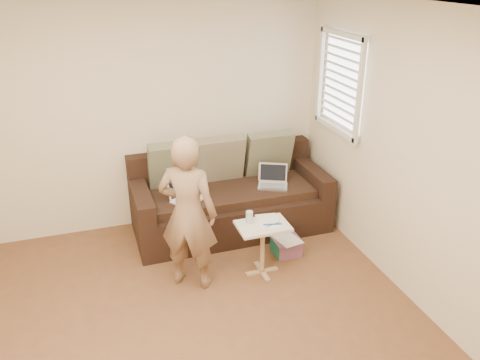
{
  "coord_description": "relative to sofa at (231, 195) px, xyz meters",
  "views": [
    {
      "loc": [
        -0.68,
        -3.04,
        2.89
      ],
      "look_at": [
        0.8,
        1.4,
        0.78
      ],
      "focal_mm": 36.71,
      "sensor_mm": 36.0,
      "label": 1
    }
  ],
  "objects": [
    {
      "name": "pillow_right",
      "position": [
        0.55,
        0.23,
        0.37
      ],
      "size": [
        0.55,
        0.28,
        0.57
      ],
      "primitive_type": null,
      "rotation": [
        0.26,
        0.0,
        0.0
      ],
      "color": "#5D6148",
      "rests_on": "sofa"
    },
    {
      "name": "laptop_silver",
      "position": [
        0.47,
        -0.13,
        0.1
      ],
      "size": [
        0.4,
        0.36,
        0.22
      ],
      "primitive_type": null,
      "rotation": [
        0.0,
        0.0,
        -0.45
      ],
      "color": "#B7BABC",
      "rests_on": "sofa"
    },
    {
      "name": "paper_on_table",
      "position": [
        0.1,
        -0.91,
        0.13
      ],
      "size": [
        0.25,
        0.33,
        0.0
      ],
      "primitive_type": null,
      "rotation": [
        0.0,
        0.0,
        -0.14
      ],
      "color": "white",
      "rests_on": "side_table"
    },
    {
      "name": "pillow_mid",
      "position": [
        -0.05,
        0.23,
        0.37
      ],
      "size": [
        0.55,
        0.27,
        0.57
      ],
      "primitive_type": null,
      "rotation": [
        0.24,
        0.0,
        0.0
      ],
      "color": "#6A674B",
      "rests_on": "sofa"
    },
    {
      "name": "sofa",
      "position": [
        0.0,
        0.0,
        0.0
      ],
      "size": [
        2.2,
        0.95,
        0.85
      ],
      "primitive_type": null,
      "color": "black",
      "rests_on": "ground"
    },
    {
      "name": "scissors",
      "position": [
        0.11,
        -0.99,
        0.13
      ],
      "size": [
        0.2,
        0.14,
        0.02
      ],
      "primitive_type": null,
      "rotation": [
        0.0,
        0.0,
        0.27
      ],
      "color": "silver",
      "rests_on": "side_table"
    },
    {
      "name": "wall_back",
      "position": [
        -0.81,
        0.48,
        0.87
      ],
      "size": [
        4.0,
        0.0,
        4.0
      ],
      "primitive_type": "plane",
      "rotation": [
        1.57,
        0.0,
        0.0
      ],
      "color": "beige",
      "rests_on": "ground"
    },
    {
      "name": "laptop_white",
      "position": [
        -0.52,
        -0.16,
        0.1
      ],
      "size": [
        0.42,
        0.39,
        0.25
      ],
      "primitive_type": null,
      "rotation": [
        0.0,
        0.0,
        0.6
      ],
      "color": "white",
      "rests_on": "sofa"
    },
    {
      "name": "ceiling",
      "position": [
        -0.81,
        -1.77,
        2.18
      ],
      "size": [
        4.5,
        4.5,
        0.0
      ],
      "primitive_type": "plane",
      "rotation": [
        3.14,
        0.0,
        0.0
      ],
      "color": "white",
      "rests_on": "wall_back"
    },
    {
      "name": "floor",
      "position": [
        -0.81,
        -1.77,
        -0.42
      ],
      "size": [
        4.5,
        4.5,
        0.0
      ],
      "primitive_type": "plane",
      "color": "brown",
      "rests_on": "ground"
    },
    {
      "name": "window_blinds",
      "position": [
        1.14,
        -0.27,
        1.28
      ],
      "size": [
        0.12,
        0.88,
        1.08
      ],
      "primitive_type": null,
      "color": "white",
      "rests_on": "wall_right"
    },
    {
      "name": "striped_box",
      "position": [
        0.4,
        -0.71,
        -0.33
      ],
      "size": [
        0.29,
        0.29,
        0.18
      ],
      "primitive_type": null,
      "color": "#DF2177",
      "rests_on": "ground"
    },
    {
      "name": "pillow_left",
      "position": [
        -0.6,
        0.23,
        0.37
      ],
      "size": [
        0.55,
        0.29,
        0.57
      ],
      "primitive_type": null,
      "rotation": [
        0.28,
        0.0,
        0.0
      ],
      "color": "#5D6148",
      "rests_on": "sofa"
    },
    {
      "name": "person",
      "position": [
        -0.69,
        -0.9,
        0.33
      ],
      "size": [
        0.67,
        0.61,
        1.52
      ],
      "primitive_type": "imported",
      "rotation": [
        0.0,
        0.0,
        2.6
      ],
      "color": "brown",
      "rests_on": "ground"
    },
    {
      "name": "side_table",
      "position": [
        0.03,
        -0.96,
        -0.15
      ],
      "size": [
        0.5,
        0.35,
        0.55
      ],
      "primitive_type": null,
      "color": "silver",
      "rests_on": "ground"
    },
    {
      "name": "drinking_glass",
      "position": [
        -0.08,
        -0.88,
        0.18
      ],
      "size": [
        0.07,
        0.07,
        0.12
      ],
      "primitive_type": null,
      "color": "silver",
      "rests_on": "side_table"
    },
    {
      "name": "wall_right",
      "position": [
        1.19,
        -1.77,
        0.87
      ],
      "size": [
        0.0,
        4.5,
        4.5
      ],
      "primitive_type": "plane",
      "rotation": [
        1.57,
        0.0,
        -1.57
      ],
      "color": "beige",
      "rests_on": "ground"
    }
  ]
}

